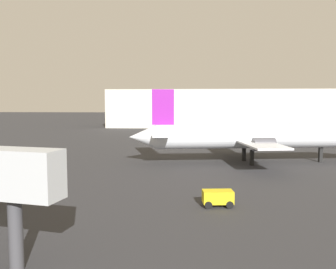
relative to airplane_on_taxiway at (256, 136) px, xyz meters
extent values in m
cylinder|color=silver|center=(0.27, 0.04, 0.01)|extent=(28.20, 7.25, 3.28)
cone|color=silver|center=(-15.38, -2.22, 0.01)|extent=(4.04, 3.76, 3.28)
cube|color=silver|center=(-1.11, -0.16, -0.48)|extent=(6.92, 20.81, 0.22)
cube|color=silver|center=(-13.14, -1.89, 0.34)|extent=(3.29, 7.96, 0.15)
cube|color=purple|center=(-12.69, -1.83, 4.01)|extent=(2.95, 0.69, 4.72)
cylinder|color=#4C4C54|center=(-0.84, 3.80, -0.64)|extent=(2.97, 2.03, 1.66)
cylinder|color=#4C4C54|center=(0.27, -3.89, -0.64)|extent=(2.97, 2.03, 1.66)
cube|color=black|center=(9.15, 1.32, -2.66)|extent=(0.52, 0.52, 2.07)
cube|color=black|center=(-1.38, 1.66, -2.66)|extent=(0.52, 0.52, 2.07)
cube|color=black|center=(-0.85, -1.98, -2.66)|extent=(0.52, 0.52, 2.07)
cone|color=silver|center=(12.13, 31.61, -1.11)|extent=(3.23, 3.02, 2.59)
cube|color=black|center=(17.20, 30.76, -3.05)|extent=(0.41, 0.41, 1.29)
cylinder|color=#3F3F44|center=(-17.29, -32.70, -1.86)|extent=(0.70, 0.70, 3.67)
cube|color=gold|center=(-6.63, -21.13, -2.89)|extent=(2.53, 1.56, 1.00)
cylinder|color=black|center=(-5.86, -20.46, -3.39)|extent=(0.62, 0.27, 0.60)
cylinder|color=black|center=(-5.73, -21.62, -3.39)|extent=(0.62, 0.27, 0.60)
cylinder|color=black|center=(-7.53, -20.65, -3.39)|extent=(0.62, 0.27, 0.60)
cylinder|color=black|center=(-7.40, -21.81, -3.39)|extent=(0.62, 0.27, 0.60)
cube|color=beige|center=(5.71, 73.99, 2.64)|extent=(86.29, 18.63, 12.68)
camera|label=1|loc=(-8.61, -48.93, 4.56)|focal=37.76mm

